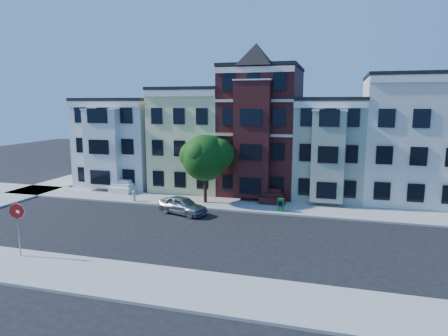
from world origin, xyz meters
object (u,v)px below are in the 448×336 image
(street_tree, at_px, (205,161))
(stop_sign, at_px, (18,226))
(newspaper_box, at_px, (281,205))
(fire_hydrant, at_px, (134,197))
(parked_car, at_px, (182,205))

(street_tree, relative_size, stop_sign, 2.10)
(newspaper_box, xyz_separation_m, fire_hydrant, (-13.03, -0.21, -0.14))
(parked_car, xyz_separation_m, fire_hydrant, (-5.50, 2.22, -0.18))
(street_tree, bearing_deg, fire_hydrant, -167.86)
(fire_hydrant, relative_size, stop_sign, 0.22)
(street_tree, height_order, stop_sign, street_tree)
(parked_car, bearing_deg, newspaper_box, -52.99)
(parked_car, height_order, stop_sign, stop_sign)
(street_tree, relative_size, fire_hydrant, 9.47)
(newspaper_box, bearing_deg, parked_car, -164.10)
(newspaper_box, bearing_deg, stop_sign, -135.65)
(parked_car, height_order, fire_hydrant, parked_car)
(fire_hydrant, bearing_deg, street_tree, 12.14)
(newspaper_box, bearing_deg, street_tree, 168.55)
(newspaper_box, distance_m, fire_hydrant, 13.03)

